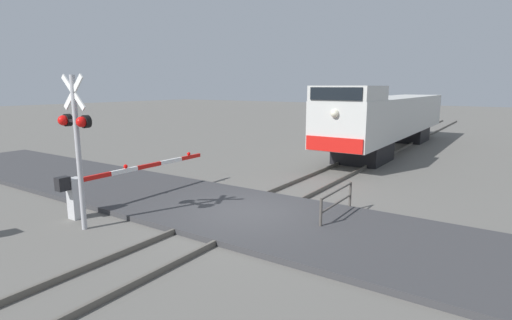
{
  "coord_description": "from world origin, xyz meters",
  "views": [
    {
      "loc": [
        6.76,
        -9.44,
        3.92
      ],
      "look_at": [
        -0.92,
        1.97,
        1.35
      ],
      "focal_mm": 27.71,
      "sensor_mm": 36.0,
      "label": 1
    }
  ],
  "objects_px": {
    "crossing_gate": "(98,186)",
    "guard_railing": "(337,201)",
    "crossing_signal": "(76,135)",
    "locomotive": "(389,118)"
  },
  "relations": [
    {
      "from": "locomotive",
      "to": "crossing_signal",
      "type": "height_order",
      "value": "crossing_signal"
    },
    {
      "from": "locomotive",
      "to": "crossing_gate",
      "type": "bearing_deg",
      "value": -103.23
    },
    {
      "from": "crossing_gate",
      "to": "crossing_signal",
      "type": "bearing_deg",
      "value": -49.51
    },
    {
      "from": "crossing_signal",
      "to": "locomotive",
      "type": "bearing_deg",
      "value": 80.69
    },
    {
      "from": "crossing_gate",
      "to": "guard_railing",
      "type": "height_order",
      "value": "crossing_gate"
    },
    {
      "from": "locomotive",
      "to": "crossing_gate",
      "type": "relative_size",
      "value": 2.95
    },
    {
      "from": "locomotive",
      "to": "crossing_signal",
      "type": "xyz_separation_m",
      "value": [
        -3.06,
        -18.67,
        0.63
      ]
    },
    {
      "from": "crossing_signal",
      "to": "crossing_gate",
      "type": "distance_m",
      "value": 2.42
    },
    {
      "from": "crossing_gate",
      "to": "guard_railing",
      "type": "xyz_separation_m",
      "value": [
        6.58,
        3.41,
        -0.24
      ]
    },
    {
      "from": "locomotive",
      "to": "crossing_signal",
      "type": "distance_m",
      "value": 18.93
    }
  ]
}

